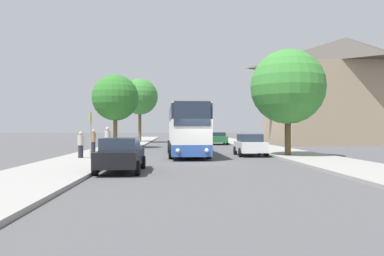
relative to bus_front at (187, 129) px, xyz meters
name	(u,v)px	position (x,y,z in m)	size (l,w,h in m)	color
ground_plane	(202,161)	(0.74, -4.79, -1.89)	(300.00, 300.00, 0.00)	#4C4C4F
sidewalk_left	(82,161)	(-6.26, -4.79, -1.82)	(4.00, 120.00, 0.15)	gray
sidewalk_right	(319,160)	(7.74, -4.79, -1.82)	(4.00, 120.00, 0.15)	gray
building_right_background	(347,90)	(21.20, 20.25, 4.95)	(18.44, 13.71, 13.69)	gray
bus_front	(187,129)	(0.00, 0.00, 0.00)	(2.90, 10.33, 3.56)	#2D519E
bus_middle	(186,130)	(0.30, 13.26, -0.15)	(2.86, 10.34, 3.25)	silver
parked_car_left_curb	(121,154)	(-3.28, -9.97, -1.10)	(1.95, 4.25, 1.53)	black
parked_car_right_near	(250,145)	(4.47, -0.42, -1.10)	(2.04, 3.95, 1.54)	silver
parked_car_right_far	(218,138)	(4.41, 18.42, -1.11)	(2.02, 4.63, 1.48)	#236B38
bus_stop_sign	(91,130)	(-5.81, -4.64, -0.03)	(0.08, 0.45, 2.78)	gray
pedestrian_waiting_near	(108,141)	(-5.26, -2.12, -0.78)	(0.36, 0.36, 1.90)	#23232D
pedestrian_waiting_far	(81,145)	(-6.61, -3.70, -0.94)	(0.36, 0.36, 1.60)	#23232D
pedestrian_walking_back	(93,141)	(-6.68, 0.15, -0.87)	(0.36, 0.36, 1.74)	#23232D
tree_left_near	(115,98)	(-6.72, 10.28, 3.07)	(4.54, 4.54, 7.10)	brown
tree_left_far	(140,97)	(-5.67, 24.90, 4.41)	(4.95, 4.95, 8.65)	brown
tree_right_near	(288,87)	(6.69, -2.09, 2.83)	(4.98, 4.98, 7.08)	#513D23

